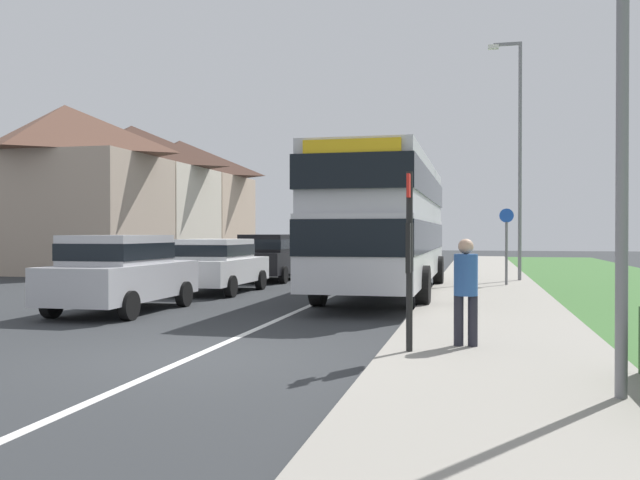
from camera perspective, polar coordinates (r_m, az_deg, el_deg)
The scene contains 13 objects.
ground_plane at distance 9.85m, azimuth -10.72°, elevation -9.68°, with size 120.00×120.00×0.00m, color #2D3033.
lane_marking_centre at distance 17.41m, azimuth -0.03°, elevation -5.17°, with size 0.14×60.00×0.01m, color silver.
pavement_near_side at distance 14.97m, azimuth 14.12°, elevation -5.92°, with size 3.20×68.00×0.12m, color gray.
double_decker_bus at distance 19.07m, azimuth 5.61°, elevation 1.76°, with size 2.80×11.17×3.70m.
parked_car_silver at distance 15.61m, azimuth -16.39°, elevation -2.44°, with size 1.95×4.24×1.71m.
parked_car_white at distance 20.07m, azimuth -8.65°, elevation -1.92°, with size 1.98×4.24×1.58m.
parked_car_black at distance 24.88m, azimuth -4.26°, elevation -1.30°, with size 1.95×4.16×1.69m.
parked_car_dark_green at distance 29.60m, azimuth -1.52°, elevation -1.07°, with size 2.01×3.99×1.61m.
pedestrian_at_stop at distance 10.04m, azimuth 12.13°, elevation -3.87°, with size 0.34×0.34×1.67m.
bus_stop_sign at distance 9.45m, azimuth 7.52°, elevation -0.71°, with size 0.09×0.52×2.60m.
cycle_route_sign at distance 22.13m, azimuth 15.38°, elevation -0.27°, with size 0.44×0.08×2.52m.
street_lamp_mid at distance 24.61m, azimuth 16.22°, elevation 7.52°, with size 1.14×0.20×8.34m.
house_terrace_far_side at distance 37.01m, azimuth -15.54°, elevation 3.58°, with size 7.78×17.64×7.38m.
Camera 1 is at (3.90, -8.87, 1.76)m, focal length 38.13 mm.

